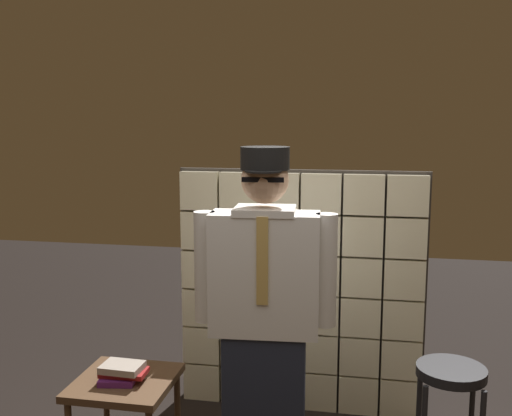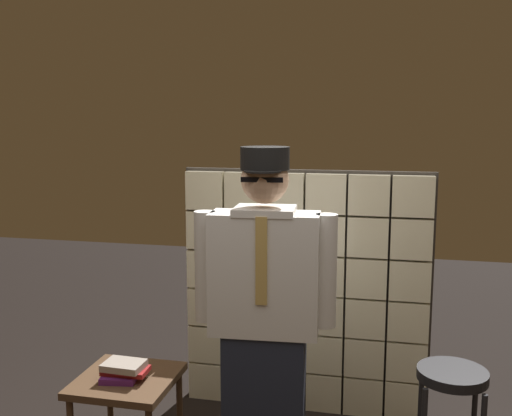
% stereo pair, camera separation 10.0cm
% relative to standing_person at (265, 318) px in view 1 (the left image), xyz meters
% --- Properties ---
extents(glass_block_wall, '(1.65, 0.10, 1.65)m').
position_rel_standing_person_xyz_m(glass_block_wall, '(0.07, 0.94, -0.15)').
color(glass_block_wall, beige).
rests_on(glass_block_wall, ground).
extents(standing_person, '(0.73, 0.32, 1.82)m').
position_rel_standing_person_xyz_m(standing_person, '(0.00, 0.00, 0.00)').
color(standing_person, '#1E2333').
rests_on(standing_person, ground).
extents(bar_stool, '(0.34, 0.34, 0.74)m').
position_rel_standing_person_xyz_m(bar_stool, '(0.93, 0.05, -0.39)').
color(bar_stool, black).
rests_on(bar_stool, ground).
extents(side_table, '(0.52, 0.52, 0.56)m').
position_rel_standing_person_xyz_m(side_table, '(-0.77, -0.01, -0.46)').
color(side_table, '#513823').
rests_on(side_table, ground).
extents(book_stack, '(0.25, 0.20, 0.10)m').
position_rel_standing_person_xyz_m(book_stack, '(-0.77, -0.04, -0.34)').
color(book_stack, '#591E66').
rests_on(book_stack, side_table).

